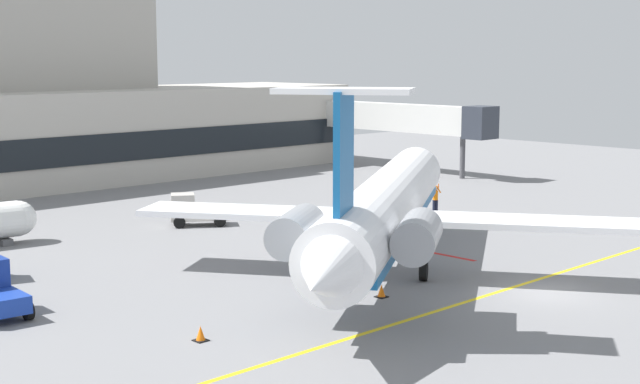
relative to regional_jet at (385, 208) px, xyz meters
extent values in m
cube|color=slate|center=(2.71, -6.93, -3.21)|extent=(120.00, 120.00, 0.10)
cube|color=yellow|center=(2.71, -5.52, -3.15)|extent=(108.00, 0.24, 0.01)
cube|color=red|center=(5.38, 2.73, -3.15)|extent=(0.30, 8.00, 0.01)
cube|color=silver|center=(29.88, 25.05, 1.55)|extent=(1.40, 16.05, 2.40)
cube|color=#2D333D|center=(29.88, 16.12, 1.55)|extent=(2.40, 2.00, 2.64)
cylinder|color=#4C4C51|center=(29.88, 31.57, -1.40)|extent=(0.44, 0.44, 3.51)
cylinder|color=#4C4C51|center=(29.88, 17.82, -1.40)|extent=(0.44, 0.44, 3.51)
cylinder|color=white|center=(0.43, 0.28, 0.03)|extent=(22.91, 16.48, 2.94)
cube|color=#145999|center=(0.43, 0.28, -0.78)|extent=(20.62, 14.83, 0.53)
cone|color=white|center=(11.93, 7.86, 0.03)|extent=(4.29, 4.18, 2.88)
cone|color=white|center=(-11.33, -7.46, 0.03)|extent=(4.57, 4.19, 2.50)
cube|color=white|center=(-3.73, 5.29, -0.41)|extent=(7.98, 9.99, 0.28)
cube|color=white|center=(3.39, -5.52, -0.41)|extent=(7.98, 9.99, 0.28)
cylinder|color=gray|center=(-7.66, -2.27, 0.25)|extent=(3.84, 3.29, 1.62)
cylinder|color=gray|center=(-5.11, -6.14, 0.25)|extent=(3.84, 3.29, 1.62)
cube|color=#145999|center=(-8.52, -5.61, 3.61)|extent=(2.34, 1.66, 4.21)
cube|color=white|center=(-8.52, -5.61, 5.71)|extent=(4.31, 5.06, 0.20)
cylinder|color=#3F3F44|center=(8.52, 5.61, -1.85)|extent=(0.20, 0.20, 1.27)
cylinder|color=black|center=(8.52, 5.61, -2.71)|extent=(0.94, 0.79, 0.90)
cylinder|color=#3F3F44|center=(-1.69, 1.17, -1.85)|extent=(0.20, 0.20, 1.27)
cylinder|color=black|center=(-1.69, 1.17, -2.71)|extent=(0.94, 0.79, 0.90)
cylinder|color=#3F3F44|center=(0.41, -2.02, -1.85)|extent=(0.20, 0.20, 1.27)
cylinder|color=black|center=(0.41, -2.02, -2.71)|extent=(0.94, 0.79, 0.90)
cube|color=silver|center=(1.48, 16.04, -2.56)|extent=(3.64, 3.13, 0.48)
cube|color=#B8B1A9|center=(0.69, 16.57, -1.78)|extent=(1.87, 1.86, 1.09)
cylinder|color=black|center=(0.08, 16.10, -2.81)|extent=(0.74, 0.63, 0.70)
cylinder|color=black|center=(0.91, 17.32, -2.81)|extent=(0.74, 0.63, 0.70)
cylinder|color=black|center=(2.04, 14.76, -2.81)|extent=(0.74, 0.63, 0.70)
cylinder|color=black|center=(2.87, 15.98, -2.81)|extent=(0.74, 0.63, 0.70)
cylinder|color=black|center=(-15.03, 7.02, -2.81)|extent=(0.34, 0.72, 0.70)
cylinder|color=black|center=(-15.22, 4.75, -2.81)|extent=(0.34, 0.72, 0.70)
sphere|color=white|center=(-8.55, 18.88, -1.83)|extent=(1.91, 1.91, 1.91)
cube|color=#59595B|center=(-9.48, 19.15, -2.98)|extent=(0.60, 1.76, 0.35)
cylinder|color=#191E33|center=(14.98, 8.96, -2.73)|extent=(0.18, 0.18, 0.84)
cylinder|color=#191E33|center=(15.17, 8.89, -2.73)|extent=(0.18, 0.18, 0.84)
cylinder|color=orange|center=(15.08, 8.93, -2.01)|extent=(0.34, 0.34, 0.60)
sphere|color=tan|center=(15.08, 8.93, -1.59)|extent=(0.24, 0.24, 0.24)
cylinder|color=orange|center=(14.87, 9.00, -1.64)|extent=(0.40, 0.22, 0.50)
cylinder|color=#F2590C|center=(14.87, 9.00, -1.42)|extent=(0.06, 0.06, 0.28)
cylinder|color=orange|center=(15.28, 8.85, -1.64)|extent=(0.40, 0.22, 0.50)
cylinder|color=#F2590C|center=(15.28, 8.85, -1.42)|extent=(0.06, 0.06, 0.28)
cone|color=orange|center=(-12.11, -2.03, -2.88)|extent=(0.36, 0.36, 0.55)
cube|color=black|center=(-12.11, -2.03, -3.14)|extent=(0.47, 0.47, 0.04)
cone|color=orange|center=(-3.06, -2.58, -2.88)|extent=(0.36, 0.36, 0.55)
cube|color=black|center=(-3.06, -2.58, -3.14)|extent=(0.47, 0.47, 0.04)
cone|color=orange|center=(0.13, 7.74, -2.88)|extent=(0.36, 0.36, 0.55)
cube|color=black|center=(0.13, 7.74, -3.14)|extent=(0.47, 0.47, 0.04)
camera|label=1|loc=(-31.08, -27.38, 6.90)|focal=51.34mm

